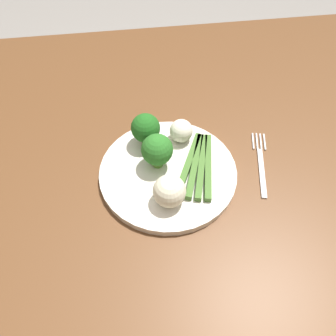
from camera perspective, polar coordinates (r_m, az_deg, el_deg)
ground_plane at (r=1.30m, az=-0.53°, el=-19.96°), size 6.00×6.00×0.02m
dining_table at (r=0.71m, az=-0.91°, el=-3.80°), size 1.30×1.06×0.72m
plate at (r=0.62m, az=0.00°, el=-0.71°), size 0.26×0.26×0.01m
asparagus_bundle at (r=0.61m, az=5.43°, el=0.55°), size 0.10×0.16×0.01m
broccoli_back_right at (r=0.59m, az=-1.96°, el=3.22°), size 0.06×0.06×0.07m
broccoli_outer_edge at (r=0.63m, az=-4.04°, el=7.08°), size 0.06×0.06×0.07m
cauliflower_near_fork at (r=0.55m, az=0.13°, el=-4.18°), size 0.06×0.06×0.06m
cauliflower_left at (r=0.65m, az=2.37°, el=6.66°), size 0.05×0.05×0.05m
fork at (r=0.67m, az=16.28°, el=0.98°), size 0.06×0.16×0.00m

